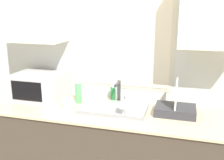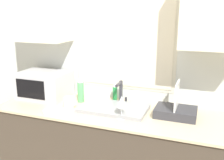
% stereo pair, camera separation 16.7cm
% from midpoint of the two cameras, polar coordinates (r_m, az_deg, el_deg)
% --- Properties ---
extents(countertop, '(2.04, 0.67, 0.92)m').
position_cam_midpoint_polar(countertop, '(2.49, 1.95, -16.39)').
color(countertop, '#42382D').
rests_on(countertop, ground_plane).
extents(wall_back, '(6.00, 0.38, 2.60)m').
position_cam_midpoint_polar(wall_back, '(2.46, 4.50, 6.47)').
color(wall_back, silver).
rests_on(wall_back, ground_plane).
extents(sink_basin, '(0.58, 0.34, 0.03)m').
position_cam_midpoint_polar(sink_basin, '(2.28, 2.43, -6.23)').
color(sink_basin, gray).
rests_on(sink_basin, countertop).
extents(faucet, '(0.08, 0.14, 0.21)m').
position_cam_midpoint_polar(faucet, '(2.41, 3.92, -2.35)').
color(faucet, '#333338').
rests_on(faucet, countertop).
extents(microwave, '(0.47, 0.35, 0.26)m').
position_cam_midpoint_polar(microwave, '(2.64, -12.80, -1.04)').
color(microwave, '#B2B2B7').
rests_on(microwave, countertop).
extents(dish_rack, '(0.33, 0.24, 0.29)m').
position_cam_midpoint_polar(dish_rack, '(2.23, 15.83, -6.45)').
color(dish_rack, '#333338').
rests_on(dish_rack, countertop).
extents(spray_bottle, '(0.06, 0.06, 0.26)m').
position_cam_midpoint_polar(spray_bottle, '(2.45, -4.92, -2.02)').
color(spray_bottle, '#59B266').
rests_on(spray_bottle, countertop).
extents(soap_bottle, '(0.04, 0.04, 0.16)m').
position_cam_midpoint_polar(soap_bottle, '(2.48, 2.57, -3.01)').
color(soap_bottle, '#268C3F').
rests_on(soap_bottle, countertop).
extents(mug_near_sink, '(0.12, 0.08, 0.10)m').
position_cam_midpoint_polar(mug_near_sink, '(2.34, -7.34, -4.94)').
color(mug_near_sink, white).
rests_on(mug_near_sink, countertop).
extents(wine_glass, '(0.08, 0.08, 0.19)m').
position_cam_midpoint_polar(wine_glass, '(2.08, 4.44, -4.86)').
color(wine_glass, silver).
rests_on(wine_glass, countertop).
extents(small_plate, '(0.18, 0.18, 0.01)m').
position_cam_midpoint_polar(small_plate, '(2.30, -10.58, -6.61)').
color(small_plate, white).
rests_on(small_plate, countertop).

